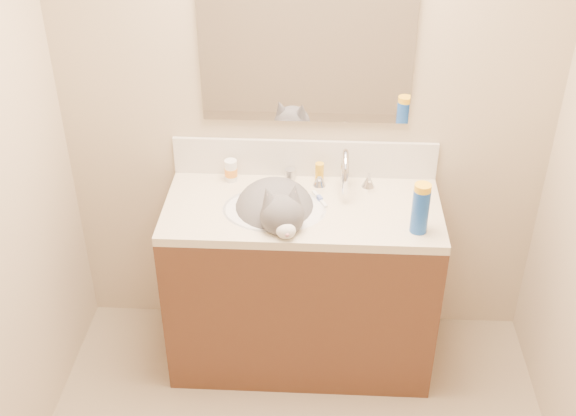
# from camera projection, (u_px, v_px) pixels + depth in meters

# --- Properties ---
(room_shell) EXTENTS (2.24, 2.54, 2.52)m
(room_shell) POSITION_uv_depth(u_px,v_px,m) (292.00, 207.00, 1.96)
(room_shell) COLOR #BCA98C
(room_shell) RESTS_ON ground
(vanity_cabinet) EXTENTS (1.20, 0.55, 0.82)m
(vanity_cabinet) POSITION_uv_depth(u_px,v_px,m) (301.00, 287.00, 3.36)
(vanity_cabinet) COLOR #4F2D1B
(vanity_cabinet) RESTS_ON ground
(counter_slab) EXTENTS (1.20, 0.55, 0.04)m
(counter_slab) POSITION_uv_depth(u_px,v_px,m) (302.00, 210.00, 3.13)
(counter_slab) COLOR beige
(counter_slab) RESTS_ON vanity_cabinet
(basin) EXTENTS (0.45, 0.36, 0.14)m
(basin) POSITION_uv_depth(u_px,v_px,m) (274.00, 222.00, 3.13)
(basin) COLOR white
(basin) RESTS_ON vanity_cabinet
(faucet) EXTENTS (0.28, 0.20, 0.21)m
(faucet) POSITION_uv_depth(u_px,v_px,m) (345.00, 174.00, 3.17)
(faucet) COLOR silver
(faucet) RESTS_ON counter_slab
(cat) EXTENTS (0.46, 0.52, 0.36)m
(cat) POSITION_uv_depth(u_px,v_px,m) (277.00, 212.00, 3.10)
(cat) COLOR #4F4D4F
(cat) RESTS_ON basin
(backsplash) EXTENTS (1.20, 0.02, 0.18)m
(backsplash) POSITION_uv_depth(u_px,v_px,m) (305.00, 158.00, 3.29)
(backsplash) COLOR silver
(backsplash) RESTS_ON counter_slab
(mirror) EXTENTS (0.90, 0.02, 0.80)m
(mirror) POSITION_uv_depth(u_px,v_px,m) (306.00, 33.00, 2.96)
(mirror) COLOR white
(mirror) RESTS_ON room_shell
(pill_bottle) EXTENTS (0.07, 0.07, 0.10)m
(pill_bottle) POSITION_uv_depth(u_px,v_px,m) (231.00, 170.00, 3.27)
(pill_bottle) COLOR white
(pill_bottle) RESTS_ON counter_slab
(pill_label) EXTENTS (0.07, 0.07, 0.04)m
(pill_label) POSITION_uv_depth(u_px,v_px,m) (231.00, 172.00, 3.27)
(pill_label) COLOR orange
(pill_label) RESTS_ON pill_bottle
(silver_jar) EXTENTS (0.06, 0.06, 0.06)m
(silver_jar) POSITION_uv_depth(u_px,v_px,m) (290.00, 174.00, 3.29)
(silver_jar) COLOR #B7B7BC
(silver_jar) RESTS_ON counter_slab
(amber_bottle) EXTENTS (0.04, 0.04, 0.10)m
(amber_bottle) POSITION_uv_depth(u_px,v_px,m) (319.00, 173.00, 3.26)
(amber_bottle) COLOR gold
(amber_bottle) RESTS_ON counter_slab
(toothbrush) EXTENTS (0.07, 0.13, 0.01)m
(toothbrush) POSITION_uv_depth(u_px,v_px,m) (320.00, 199.00, 3.15)
(toothbrush) COLOR white
(toothbrush) RESTS_ON counter_slab
(toothbrush_head) EXTENTS (0.03, 0.04, 0.02)m
(toothbrush_head) POSITION_uv_depth(u_px,v_px,m) (320.00, 198.00, 3.15)
(toothbrush_head) COLOR #5E74C9
(toothbrush_head) RESTS_ON counter_slab
(spray_can) EXTENTS (0.09, 0.09, 0.19)m
(spray_can) POSITION_uv_depth(u_px,v_px,m) (420.00, 211.00, 2.90)
(spray_can) COLOR #1848AA
(spray_can) RESTS_ON counter_slab
(spray_cap) EXTENTS (0.09, 0.09, 0.04)m
(spray_cap) POSITION_uv_depth(u_px,v_px,m) (423.00, 189.00, 2.85)
(spray_cap) COLOR yellow
(spray_cap) RESTS_ON spray_can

